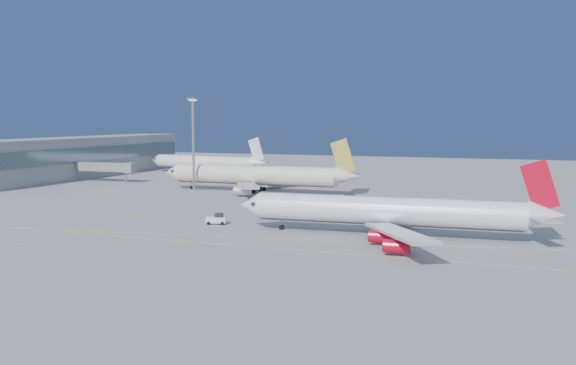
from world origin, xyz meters
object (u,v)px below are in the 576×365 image
(airliner_third, at_px, (207,162))
(light_mast, at_px, (193,136))
(airliner_virgin, at_px, (393,212))
(pushback_tug, at_px, (217,219))
(airliner_etihad, at_px, (258,175))

(airliner_third, xyz_separation_m, light_mast, (24.65, -55.47, 12.14))
(airliner_virgin, distance_m, light_mast, 89.88)
(pushback_tug, bearing_deg, light_mast, 104.81)
(airliner_etihad, distance_m, pushback_tug, 59.47)
(airliner_etihad, height_order, airliner_third, airliner_etihad)
(airliner_virgin, distance_m, pushback_tug, 37.38)
(airliner_etihad, height_order, light_mast, light_mast)
(airliner_virgin, relative_size, light_mast, 2.17)
(airliner_virgin, bearing_deg, pushback_tug, 176.68)
(airliner_virgin, xyz_separation_m, airliner_third, (-96.17, 108.54, -0.02))
(pushback_tug, xyz_separation_m, light_mast, (-34.30, 52.76, 15.61))
(airliner_virgin, bearing_deg, airliner_etihad, 129.31)
(airliner_virgin, bearing_deg, airliner_third, 128.70)
(airliner_etihad, bearing_deg, light_mast, -166.87)
(airliner_virgin, height_order, pushback_tug, airliner_virgin)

